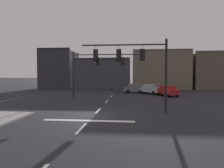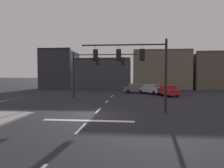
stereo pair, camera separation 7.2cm
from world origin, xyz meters
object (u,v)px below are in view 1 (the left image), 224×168
signal_mast_near_side (137,61)px  car_lot_farside (135,88)px  signal_mast_far_side (93,66)px  car_lot_nearside (150,89)px  car_lot_middle (167,90)px

signal_mast_near_side → car_lot_farside: bearing=89.4°
signal_mast_far_side → car_lot_nearside: size_ratio=1.94×
car_lot_nearside → car_lot_middle: bearing=-53.1°
signal_mast_near_side → car_lot_middle: signal_mast_near_side is taller
signal_mast_near_side → car_lot_nearside: (2.66, 16.51, -3.47)m
signal_mast_far_side → car_lot_middle: (10.46, 4.52, -3.51)m
car_lot_middle → signal_mast_far_side: bearing=-156.7°
signal_mast_far_side → signal_mast_near_side: bearing=-58.3°
car_lot_farside → car_lot_middle: bearing=-44.2°
car_lot_middle → car_lot_farside: same height
signal_mast_near_side → car_lot_nearside: bearing=80.9°
signal_mast_near_side → car_lot_nearside: size_ratio=1.62×
signal_mast_near_side → car_lot_middle: bearing=70.2°
car_lot_middle → car_lot_farside: (-4.68, 4.55, 0.00)m
signal_mast_far_side → car_lot_middle: signal_mast_far_side is taller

